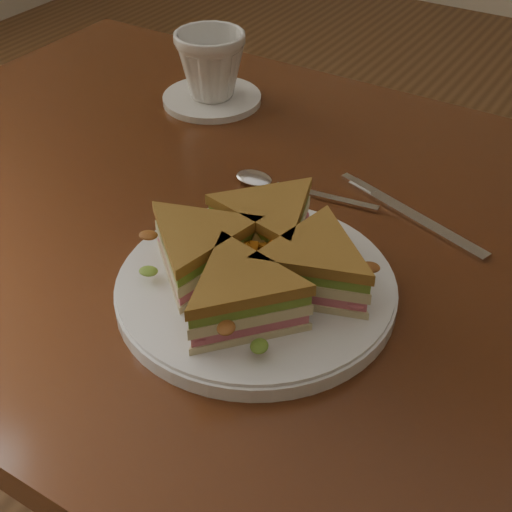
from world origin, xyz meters
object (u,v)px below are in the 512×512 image
(sandwich_wedges, at_px, (256,260))
(plate, at_px, (256,289))
(saucer, at_px, (212,99))
(knife, at_px, (405,212))
(spoon, at_px, (271,183))
(coffee_cup, at_px, (211,65))
(table, at_px, (267,285))

(sandwich_wedges, bearing_deg, plate, 0.00)
(saucer, bearing_deg, knife, -18.66)
(spoon, relative_size, saucer, 1.25)
(plate, bearing_deg, sandwich_wedges, 180.00)
(coffee_cup, bearing_deg, table, -21.23)
(table, bearing_deg, coffee_cup, 136.63)
(table, distance_m, knife, 0.19)
(plate, bearing_deg, knife, 71.68)
(saucer, bearing_deg, spoon, -38.18)
(plate, distance_m, coffee_cup, 0.45)
(saucer, bearing_deg, table, -43.37)
(sandwich_wedges, distance_m, coffee_cup, 0.44)
(knife, distance_m, coffee_cup, 0.38)
(saucer, xyz_separation_m, coffee_cup, (0.00, 0.00, 0.05))
(knife, height_order, coffee_cup, coffee_cup)
(spoon, bearing_deg, knife, 3.01)
(spoon, xyz_separation_m, coffee_cup, (-0.20, 0.15, 0.05))
(table, xyz_separation_m, coffee_cup, (-0.23, 0.22, 0.16))
(knife, xyz_separation_m, coffee_cup, (-0.36, 0.12, 0.06))
(sandwich_wedges, relative_size, spoon, 1.52)
(plate, xyz_separation_m, spoon, (-0.09, 0.18, -0.00))
(table, bearing_deg, plate, -64.08)
(knife, height_order, saucer, saucer)
(plate, bearing_deg, saucer, 130.54)
(saucer, height_order, coffee_cup, coffee_cup)
(spoon, relative_size, coffee_cup, 1.78)
(table, relative_size, plate, 4.27)
(table, bearing_deg, sandwich_wedges, -64.08)
(plate, distance_m, knife, 0.23)
(plate, relative_size, sandwich_wedges, 1.01)
(sandwich_wedges, bearing_deg, table, 115.92)
(table, xyz_separation_m, sandwich_wedges, (0.06, -0.12, 0.14))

